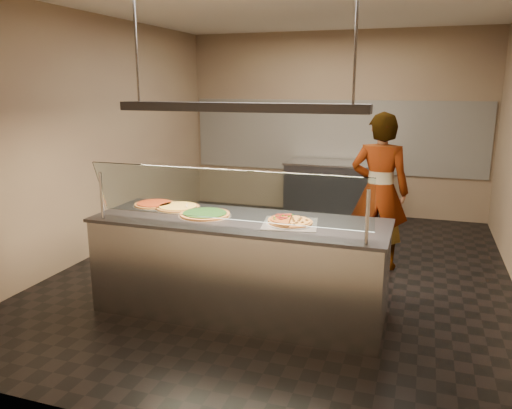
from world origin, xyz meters
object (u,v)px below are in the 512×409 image
(perforated_tray, at_px, (290,223))
(pizza_spinach, at_px, (205,214))
(serving_counter, at_px, (240,266))
(half_pizza_sausage, at_px, (301,222))
(worker, at_px, (379,191))
(prep_table, at_px, (334,190))
(sneeze_guard, at_px, (225,195))
(pizza_cheese, at_px, (178,207))
(half_pizza_pepperoni, at_px, (280,219))
(pizza_tomato, at_px, (155,204))
(heat_lamp_housing, at_px, (239,107))
(pizza_spatula, at_px, (190,207))

(perforated_tray, xyz_separation_m, pizza_spinach, (-0.84, 0.02, 0.01))
(pizza_spinach, bearing_deg, serving_counter, -0.67)
(half_pizza_sausage, distance_m, worker, 1.80)
(prep_table, bearing_deg, sneeze_guard, -93.28)
(half_pizza_sausage, bearing_deg, pizza_cheese, 171.16)
(half_pizza_pepperoni, distance_m, pizza_tomato, 1.44)
(perforated_tray, xyz_separation_m, heat_lamp_housing, (-0.49, 0.02, 1.01))
(pizza_tomato, relative_size, heat_lamp_housing, 0.19)
(pizza_spatula, bearing_deg, pizza_cheese, 174.07)
(sneeze_guard, distance_m, prep_table, 4.18)
(sneeze_guard, xyz_separation_m, worker, (1.12, 2.05, -0.30))
(perforated_tray, height_order, heat_lamp_housing, heat_lamp_housing)
(serving_counter, bearing_deg, worker, 56.72)
(worker, height_order, heat_lamp_housing, heat_lamp_housing)
(pizza_spatula, bearing_deg, sneeze_guard, -41.19)
(prep_table, xyz_separation_m, worker, (0.88, -2.06, 0.46))
(serving_counter, xyz_separation_m, half_pizza_sausage, (0.59, -0.02, 0.49))
(sneeze_guard, xyz_separation_m, pizza_tomato, (-1.02, 0.57, -0.28))
(pizza_spatula, distance_m, heat_lamp_housing, 1.16)
(pizza_tomato, relative_size, prep_table, 0.28)
(serving_counter, relative_size, sneeze_guard, 1.10)
(serving_counter, bearing_deg, prep_table, 86.43)
(serving_counter, distance_m, half_pizza_sausage, 0.77)
(perforated_tray, bearing_deg, half_pizza_sausage, -0.96)
(heat_lamp_housing, bearing_deg, prep_table, 86.43)
(half_pizza_pepperoni, bearing_deg, heat_lamp_housing, 177.77)
(sneeze_guard, relative_size, pizza_tomato, 5.75)
(serving_counter, height_order, half_pizza_sausage, half_pizza_sausage)
(pizza_spinach, bearing_deg, prep_table, 81.14)
(pizza_tomato, bearing_deg, half_pizza_sausage, -8.70)
(worker, bearing_deg, half_pizza_sausage, 75.75)
(serving_counter, height_order, half_pizza_pepperoni, half_pizza_pepperoni)
(pizza_cheese, distance_m, worker, 2.39)
(serving_counter, xyz_separation_m, pizza_cheese, (-0.73, 0.19, 0.48))
(serving_counter, height_order, pizza_spatula, pizza_spatula)
(perforated_tray, bearing_deg, pizza_tomato, 170.81)
(sneeze_guard, height_order, pizza_tomato, sneeze_guard)
(serving_counter, xyz_separation_m, half_pizza_pepperoni, (0.39, -0.02, 0.50))
(pizza_cheese, relative_size, pizza_tomato, 1.05)
(perforated_tray, bearing_deg, heat_lamp_housing, 178.00)
(half_pizza_sausage, bearing_deg, pizza_spatula, 170.82)
(sneeze_guard, distance_m, half_pizza_pepperoni, 0.58)
(pizza_spatula, relative_size, heat_lamp_housing, 0.11)
(half_pizza_sausage, distance_m, pizza_tomato, 1.63)
(prep_table, height_order, heat_lamp_housing, heat_lamp_housing)
(sneeze_guard, height_order, perforated_tray, sneeze_guard)
(sneeze_guard, height_order, pizza_spinach, sneeze_guard)
(half_pizza_sausage, height_order, pizza_tomato, half_pizza_sausage)
(sneeze_guard, xyz_separation_m, pizza_spinach, (-0.35, 0.35, -0.28))
(serving_counter, xyz_separation_m, prep_table, (0.23, 3.76, 0.00))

